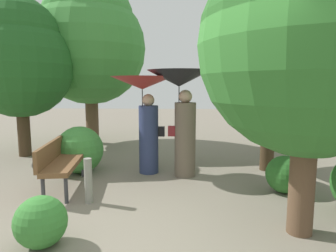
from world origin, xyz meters
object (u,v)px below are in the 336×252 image
(tree_near_right, at_px, (293,67))
(tree_mid_left, at_px, (19,57))
(person_left, at_px, (145,103))
(person_right, at_px, (181,100))
(park_bench, at_px, (60,160))
(tree_far_back, at_px, (271,58))
(tree_near_left, at_px, (89,40))
(path_marker_post, at_px, (88,181))
(tree_mid_right, at_px, (312,27))

(tree_near_right, distance_m, tree_mid_left, 7.19)
(person_left, xyz_separation_m, tree_near_right, (3.80, 2.50, 0.86))
(person_right, relative_size, tree_near_right, 0.61)
(tree_near_right, height_order, tree_mid_left, tree_mid_left)
(park_bench, distance_m, tree_far_back, 4.56)
(park_bench, xyz_separation_m, tree_near_left, (-0.70, 4.16, 2.66))
(person_right, distance_m, tree_far_back, 2.08)
(park_bench, distance_m, tree_mid_left, 3.67)
(tree_near_right, bearing_deg, person_left, -146.69)
(tree_mid_left, bearing_deg, tree_near_left, 54.88)
(path_marker_post, bearing_deg, person_left, 68.26)
(tree_near_left, height_order, tree_mid_right, tree_near_left)
(person_right, distance_m, path_marker_post, 2.36)
(park_bench, bearing_deg, person_left, -59.88)
(tree_mid_left, xyz_separation_m, tree_far_back, (5.87, -1.00, -0.15))
(person_left, relative_size, path_marker_post, 2.81)
(person_right, xyz_separation_m, tree_near_right, (3.06, 2.67, 0.78))
(tree_near_right, height_order, tree_mid_right, tree_mid_right)
(person_left, distance_m, tree_near_left, 4.09)
(person_right, bearing_deg, tree_mid_left, 62.52)
(tree_mid_right, relative_size, path_marker_post, 5.51)
(tree_near_right, relative_size, tree_far_back, 0.97)
(tree_near_right, bearing_deg, tree_near_left, 174.22)
(person_left, bearing_deg, path_marker_post, 151.27)
(person_right, distance_m, park_bench, 2.49)
(tree_far_back, xyz_separation_m, path_marker_post, (-3.25, -2.00, -2.00))
(park_bench, height_order, tree_near_right, tree_near_right)
(path_marker_post, bearing_deg, tree_near_right, 43.01)
(park_bench, xyz_separation_m, path_marker_post, (0.69, -0.60, -0.16))
(tree_mid_right, bearing_deg, tree_far_back, 82.52)
(tree_far_back, height_order, path_marker_post, tree_far_back)
(park_bench, height_order, tree_mid_right, tree_mid_right)
(tree_near_left, relative_size, tree_mid_left, 1.27)
(person_left, relative_size, tree_near_right, 0.57)
(tree_mid_right, distance_m, path_marker_post, 3.65)
(park_bench, distance_m, tree_near_right, 6.52)
(person_left, bearing_deg, tree_near_right, -63.68)
(tree_near_left, bearing_deg, tree_near_right, -5.78)
(tree_near_right, distance_m, path_marker_post, 6.41)
(park_bench, bearing_deg, tree_mid_right, -119.54)
(person_left, height_order, person_right, person_right)
(tree_mid_left, relative_size, path_marker_post, 5.62)
(tree_mid_right, xyz_separation_m, path_marker_post, (-2.88, 0.79, -2.10))
(tree_mid_right, height_order, tree_far_back, tree_mid_right)
(park_bench, distance_m, tree_near_left, 4.99)
(tree_mid_left, relative_size, tree_mid_right, 1.02)
(person_left, distance_m, tree_near_right, 4.63)
(park_bench, height_order, tree_far_back, tree_far_back)
(tree_near_left, distance_m, tree_far_back, 5.45)
(tree_near_right, bearing_deg, path_marker_post, -136.99)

